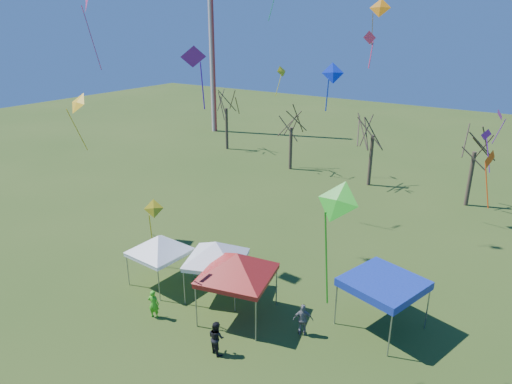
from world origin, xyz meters
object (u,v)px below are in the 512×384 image
Objects in this scene: tree_3 at (478,132)px; tent_white_west at (158,239)px; radio_mast at (212,35)px; tree_0 at (226,93)px; tent_red at (237,258)px; tent_blue at (384,284)px; person_green at (154,304)px; tent_white_mid at (216,245)px; tree_1 at (292,112)px; person_grey at (303,320)px; person_dark at (216,337)px; tree_2 at (375,117)px.

tree_3 reaches higher than tent_white_west.
radio_mast is 11.45m from tree_0.
tent_red is 1.11× the size of tent_blue.
tent_white_west is at bearing -73.90° from person_green.
tree_3 reaches higher than tent_white_mid.
tent_white_west is (4.60, -22.93, -3.02)m from tree_1.
person_grey is at bearing -47.01° from tree_0.
radio_mast is 15.37× the size of person_dark.
tree_0 reaches higher than tent_red.
tree_1 is 4.91× the size of person_green.
tent_red is (-6.74, -22.45, -2.77)m from tree_3.
tree_1 reaches higher than person_dark.
person_grey is at bearing -46.07° from radio_mast.
tree_1 is at bearing -88.19° from person_grey.
tree_3 is 5.15× the size of person_green.
tree_0 is 33.30m from person_green.
tree_0 is at bearing 126.03° from tent_white_mid.
tree_1 is 25.99m from tent_blue.
tree_2 is at bearing -67.41° from person_dark.
tent_red is 2.78× the size of person_grey.
person_dark is at bearing -73.53° from tent_red.
tree_1 is 4.64× the size of person_dark.
tree_3 is (34.03, -9.96, -6.42)m from radio_mast.
person_grey is (2.60, 3.30, -0.00)m from person_dark.
tree_2 is (8.40, -0.27, 0.50)m from tree_1.
tent_white_west is 2.39× the size of person_grey.
radio_mast is at bearing -75.15° from person_grey.
tent_white_mid is (-8.85, -21.44, -3.14)m from tree_3.
tent_white_west reaches higher than person_grey.
tent_red is at bearing -66.42° from tree_1.
tree_0 reaches higher than tree_2.
tent_blue is at bearing -50.64° from tree_1.
person_dark is (2.94, -3.80, -2.13)m from tent_white_mid.
tent_white_mid is at bearing -133.15° from person_green.
person_green is at bearing -55.61° from radio_mast.
tent_red is at bearing -56.49° from person_dark.
tent_red is 4.93m from person_green.
radio_mast reaches higher than tent_red.
tent_white_west is at bearing 178.72° from tent_red.
tent_blue is 2.65× the size of person_green.
tent_white_west reaches higher than person_green.
tree_0 is at bearing 139.38° from tent_blue.
tent_blue reaches higher than person_grey.
tree_3 is 2.05× the size of tent_white_mid.
tent_red is at bearing -25.45° from tent_white_mid.
radio_mast is 43.83m from person_green.
tree_0 reaches higher than tree_1.
tree_2 is 2.12× the size of tent_white_mid.
tree_1 is (10.08, -2.73, -0.70)m from tree_0.
tent_blue is at bearing 14.23° from tent_white_mid.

